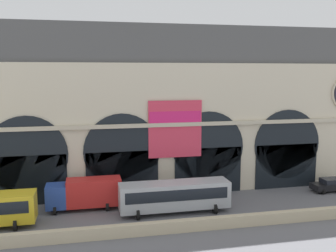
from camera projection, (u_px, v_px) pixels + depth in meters
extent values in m
plane|color=slate|center=(177.00, 211.00, 38.73)|extent=(200.00, 200.00, 0.00)
cube|color=#BCAD8C|center=(190.00, 225.00, 33.75)|extent=(90.00, 0.70, 1.07)
cube|color=beige|center=(161.00, 127.00, 45.43)|extent=(51.37, 5.99, 14.93)
cube|color=#4C4C4C|center=(160.00, 45.00, 44.38)|extent=(51.37, 5.39, 4.27)
cube|color=black|center=(28.00, 180.00, 40.05)|extent=(7.94, 0.20, 5.34)
cylinder|color=black|center=(27.00, 156.00, 39.68)|extent=(8.36, 0.20, 8.36)
cube|color=black|center=(123.00, 175.00, 42.12)|extent=(7.94, 0.20, 5.34)
cylinder|color=black|center=(122.00, 151.00, 41.74)|extent=(8.36, 0.20, 8.36)
cube|color=black|center=(208.00, 170.00, 44.18)|extent=(7.94, 0.20, 5.34)
cylinder|color=black|center=(209.00, 148.00, 43.81)|extent=(8.36, 0.20, 8.36)
cube|color=black|center=(286.00, 166.00, 46.24)|extent=(7.94, 0.20, 5.34)
cylinder|color=black|center=(287.00, 144.00, 45.87)|extent=(8.36, 0.20, 8.36)
cube|color=#D8334C|center=(175.00, 129.00, 42.54)|extent=(6.06, 0.12, 6.39)
cube|color=#DB1E66|center=(175.00, 119.00, 42.30)|extent=(5.82, 0.04, 1.67)
cube|color=#C0B49A|center=(167.00, 125.00, 42.28)|extent=(51.37, 0.50, 0.44)
cylinder|color=black|center=(15.00, 225.00, 33.78)|extent=(0.28, 1.00, 1.00)
cylinder|color=black|center=(20.00, 216.00, 35.96)|extent=(0.28, 1.00, 1.00)
cube|color=#28479E|center=(56.00, 196.00, 38.43)|extent=(2.00, 2.30, 2.30)
cube|color=red|center=(94.00, 192.00, 39.19)|extent=(5.50, 2.30, 2.70)
cylinder|color=black|center=(55.00, 211.00, 37.57)|extent=(0.28, 0.84, 0.84)
cylinder|color=black|center=(56.00, 204.00, 39.58)|extent=(0.28, 0.84, 0.84)
cylinder|color=black|center=(107.00, 207.00, 38.64)|extent=(0.28, 0.84, 0.84)
cylinder|color=black|center=(106.00, 200.00, 40.64)|extent=(0.28, 0.84, 0.84)
cube|color=#ADB2B7|center=(175.00, 195.00, 38.01)|extent=(11.00, 2.50, 2.60)
cube|color=black|center=(178.00, 196.00, 36.73)|extent=(10.12, 0.04, 1.10)
cylinder|color=black|center=(138.00, 215.00, 36.30)|extent=(0.28, 1.00, 1.00)
cylinder|color=black|center=(135.00, 207.00, 38.48)|extent=(0.28, 1.00, 1.00)
cylinder|color=black|center=(215.00, 209.00, 37.91)|extent=(0.28, 1.00, 1.00)
cylinder|color=black|center=(208.00, 201.00, 40.09)|extent=(0.28, 1.00, 1.00)
cube|color=black|center=(330.00, 186.00, 44.96)|extent=(4.40, 1.80, 0.70)
cube|color=black|center=(332.00, 181.00, 44.92)|extent=(2.46, 1.62, 0.55)
cylinder|color=black|center=(323.00, 192.00, 43.92)|extent=(0.28, 0.60, 0.60)
cylinder|color=black|center=(315.00, 188.00, 45.49)|extent=(0.28, 0.60, 0.60)
cylinder|color=black|center=(336.00, 186.00, 46.10)|extent=(0.28, 0.60, 0.60)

